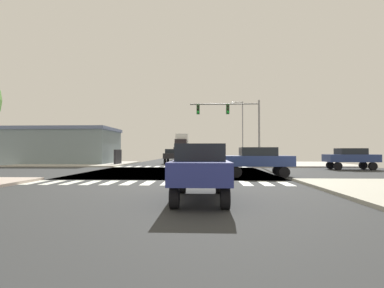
{
  "coord_description": "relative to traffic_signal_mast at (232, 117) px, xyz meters",
  "views": [
    {
      "loc": [
        2.11,
        -21.44,
        1.66
      ],
      "look_at": [
        1.0,
        5.05,
        2.31
      ],
      "focal_mm": 25.82,
      "sensor_mm": 36.0,
      "label": 1
    }
  ],
  "objects": [
    {
      "name": "sedan_crossing_3",
      "position": [
        0.46,
        -11.05,
        -4.06
      ],
      "size": [
        4.3,
        1.8,
        1.88
      ],
      "rotation": [
        0.0,
        0.0,
        1.57
      ],
      "color": "black",
      "rests_on": "ground"
    },
    {
      "name": "street_lamp",
      "position": [
        2.52,
        11.96,
        0.11
      ],
      "size": [
        1.78,
        0.32,
        8.96
      ],
      "color": "gray",
      "rests_on": "ground"
    },
    {
      "name": "bank_building",
      "position": [
        -22.0,
        5.36,
        -2.89
      ],
      "size": [
        16.74,
        7.42,
        4.56
      ],
      "color": "gray",
      "rests_on": "ground"
    },
    {
      "name": "box_truck_leading_1",
      "position": [
        -7.14,
        23.23,
        -2.61
      ],
      "size": [
        2.4,
        7.2,
        4.85
      ],
      "rotation": [
        0.0,
        0.0,
        3.14
      ],
      "color": "black",
      "rests_on": "ground"
    },
    {
      "name": "sedan_farside_2",
      "position": [
        -3.14,
        -19.62,
        -4.06
      ],
      "size": [
        1.8,
        4.3,
        1.88
      ],
      "color": "black",
      "rests_on": "ground"
    },
    {
      "name": "ground",
      "position": [
        -5.14,
        -7.55,
        -5.2
      ],
      "size": [
        90.0,
        90.0,
        0.05
      ],
      "color": "#2E3032"
    },
    {
      "name": "sedan_queued_4",
      "position": [
        -7.14,
        6.83,
        -4.06
      ],
      "size": [
        1.8,
        4.3,
        1.88
      ],
      "rotation": [
        0.0,
        0.0,
        3.14
      ],
      "color": "black",
      "rests_on": "ground"
    },
    {
      "name": "sidewalk_corner_nw",
      "position": [
        -18.14,
        4.45,
        -5.11
      ],
      "size": [
        12.0,
        12.0,
        0.14
      ],
      "color": "#B6B3A7",
      "rests_on": "ground"
    },
    {
      "name": "sidewalk_corner_ne",
      "position": [
        7.86,
        4.45,
        -5.11
      ],
      "size": [
        12.0,
        12.0,
        0.14
      ],
      "color": "#B2ADA3",
      "rests_on": "ground"
    },
    {
      "name": "sedan_nearside_1",
      "position": [
        9.96,
        -4.05,
        -4.06
      ],
      "size": [
        4.3,
        1.8,
        1.88
      ],
      "rotation": [
        0.0,
        0.0,
        4.71
      ],
      "color": "black",
      "rests_on": "ground"
    },
    {
      "name": "traffic_signal_mast",
      "position": [
        0.0,
        0.0,
        0.0
      ],
      "size": [
        7.35,
        0.55,
        6.98
      ],
      "color": "gray",
      "rests_on": "ground"
    },
    {
      "name": "crosswalk_near",
      "position": [
        -5.39,
        -14.85,
        -5.17
      ],
      "size": [
        13.5,
        2.0,
        0.01
      ],
      "color": "silver",
      "rests_on": "ground"
    },
    {
      "name": "crosswalk_far",
      "position": [
        -5.39,
        -0.25,
        -5.17
      ],
      "size": [
        13.5,
        2.0,
        0.01
      ],
      "color": "silver",
      "rests_on": "ground"
    }
  ]
}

